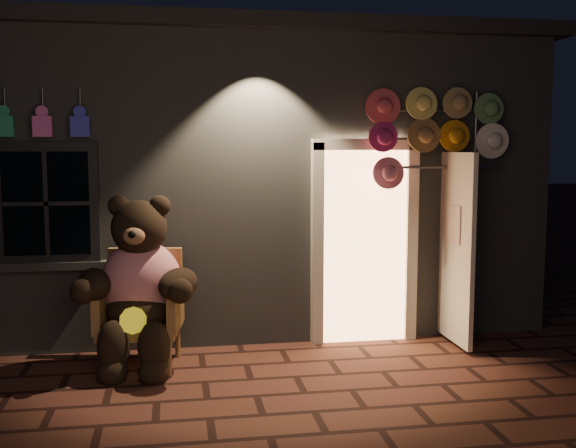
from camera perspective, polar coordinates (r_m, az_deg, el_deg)
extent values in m
plane|color=#51281F|center=(5.91, -2.68, -14.33)|extent=(60.00, 60.00, 0.00)
cube|color=slate|center=(9.51, -5.65, 3.78)|extent=(7.00, 5.00, 3.30)
cube|color=black|center=(9.59, -5.77, 14.17)|extent=(7.30, 5.30, 0.16)
cube|color=black|center=(7.07, -19.71, 1.67)|extent=(1.00, 0.10, 1.20)
cube|color=black|center=(7.04, -19.76, 1.65)|extent=(0.82, 0.06, 1.02)
cube|color=slate|center=(7.15, -19.52, -3.37)|extent=(1.10, 0.14, 0.08)
cube|color=#FAB470|center=(7.32, 6.41, -1.77)|extent=(0.92, 0.10, 2.10)
cube|color=beige|center=(7.15, 2.49, -1.93)|extent=(0.12, 0.12, 2.20)
cube|color=beige|center=(7.44, 10.35, -1.70)|extent=(0.12, 0.12, 2.20)
cube|color=beige|center=(7.20, 6.61, 6.71)|extent=(1.16, 0.12, 0.12)
cube|color=beige|center=(7.27, 14.08, -1.99)|extent=(0.05, 0.80, 2.00)
cube|color=#258A60|center=(7.04, -22.89, 7.63)|extent=(0.18, 0.07, 0.20)
cylinder|color=#59595E|center=(7.11, -22.87, 9.63)|extent=(0.02, 0.02, 0.25)
cube|color=#D658A5|center=(6.97, -20.07, 7.76)|extent=(0.18, 0.07, 0.20)
cylinder|color=#59595E|center=(7.04, -20.06, 9.79)|extent=(0.02, 0.02, 0.25)
cube|color=#3434B6|center=(6.92, -17.19, 7.88)|extent=(0.18, 0.07, 0.20)
cylinder|color=#59595E|center=(6.99, -17.20, 9.92)|extent=(0.02, 0.02, 0.25)
cube|color=#A97141|center=(6.67, -12.37, -8.55)|extent=(0.81, 0.77, 0.10)
cube|color=#A97141|center=(6.89, -11.95, -4.98)|extent=(0.73, 0.19, 0.72)
cube|color=#A97141|center=(6.68, -15.34, -6.80)|extent=(0.17, 0.63, 0.41)
cube|color=#A97141|center=(6.55, -9.49, -6.92)|extent=(0.17, 0.63, 0.41)
cylinder|color=#A97141|center=(6.53, -15.54, -10.97)|extent=(0.05, 0.05, 0.33)
cylinder|color=#A97141|center=(6.41, -10.05, -11.16)|extent=(0.05, 0.05, 0.33)
cylinder|color=#A97141|center=(7.07, -14.37, -9.58)|extent=(0.05, 0.05, 0.33)
cylinder|color=#A97141|center=(6.96, -9.31, -9.72)|extent=(0.05, 0.05, 0.33)
ellipsoid|color=red|center=(6.64, -12.29, -4.85)|extent=(0.86, 0.72, 0.81)
ellipsoid|color=black|center=(6.60, -12.39, -7.04)|extent=(0.71, 0.63, 0.38)
sphere|color=black|center=(6.50, -12.50, -0.32)|extent=(0.59, 0.59, 0.52)
sphere|color=black|center=(6.55, -14.15, 1.50)|extent=(0.20, 0.20, 0.20)
sphere|color=black|center=(6.47, -10.81, 1.52)|extent=(0.20, 0.20, 0.20)
ellipsoid|color=#8B613F|center=(6.27, -12.91, -0.99)|extent=(0.22, 0.17, 0.16)
ellipsoid|color=black|center=(6.48, -16.10, -4.93)|extent=(0.40, 0.58, 0.30)
ellipsoid|color=black|center=(6.32, -9.27, -5.03)|extent=(0.51, 0.61, 0.30)
ellipsoid|color=black|center=(6.39, -14.55, -10.10)|extent=(0.30, 0.30, 0.50)
ellipsoid|color=black|center=(6.31, -11.28, -10.21)|extent=(0.30, 0.30, 0.50)
sphere|color=black|center=(6.38, -14.64, -12.04)|extent=(0.27, 0.27, 0.27)
sphere|color=black|center=(6.31, -11.35, -12.17)|extent=(0.27, 0.27, 0.27)
cylinder|color=yellow|center=(6.28, -12.99, -7.97)|extent=(0.26, 0.13, 0.24)
cylinder|color=#59595E|center=(7.61, 15.39, 0.56)|extent=(0.04, 0.04, 2.68)
cylinder|color=#59595E|center=(7.44, 13.62, 9.30)|extent=(1.19, 0.03, 0.03)
cylinder|color=#59595E|center=(7.43, 13.56, 7.00)|extent=(1.19, 0.03, 0.03)
cylinder|color=#59595E|center=(7.44, 13.49, 4.71)|extent=(1.19, 0.03, 0.03)
cylinder|color=#CE474F|center=(7.13, 8.15, 9.94)|extent=(0.34, 0.11, 0.34)
cylinder|color=#EDD566|center=(7.23, 11.27, 9.84)|extent=(0.34, 0.11, 0.34)
cylinder|color=#9D804F|center=(7.35, 14.29, 9.70)|extent=(0.34, 0.11, 0.34)
cylinder|color=#5F8D53|center=(7.57, 16.90, 9.53)|extent=(0.34, 0.11, 0.34)
cylinder|color=#A6225E|center=(7.08, 8.18, 7.15)|extent=(0.34, 0.11, 0.34)
cylinder|color=olive|center=(7.19, 11.29, 7.08)|extent=(0.34, 0.11, 0.34)
cylinder|color=orange|center=(7.39, 14.03, 6.99)|extent=(0.34, 0.11, 0.34)
cylinder|color=white|center=(7.53, 16.91, 6.89)|extent=(0.34, 0.11, 0.34)
cylinder|color=pink|center=(7.06, 8.21, 4.33)|extent=(0.34, 0.11, 0.34)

